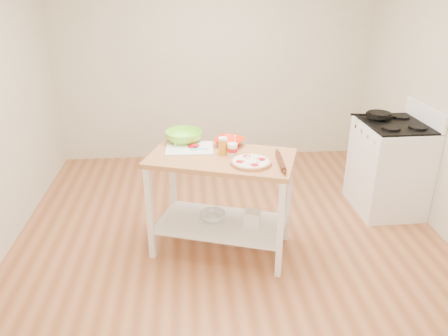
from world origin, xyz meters
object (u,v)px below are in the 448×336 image
orange_bowl (230,142)px  green_bowl (184,137)px  gas_stove (389,167)px  prep_island (221,183)px  yogurt_tub (232,149)px  pizza (251,162)px  knife (182,140)px  shelf_bin (252,218)px  rolling_pin (281,161)px  cutting_board (189,148)px  skillet (378,115)px  beer_pint (223,146)px  shelf_glass_bowl (213,216)px  spatula (199,149)px

orange_bowl → green_bowl: bearing=164.4°
gas_stove → green_bowl: 2.15m
prep_island → yogurt_tub: yogurt_tub is taller
pizza → knife: pizza is taller
gas_stove → shelf_bin: bearing=-157.4°
orange_bowl → rolling_pin: bearing=-50.8°
gas_stove → knife: size_ratio=4.25×
shelf_bin → knife: bearing=145.2°
rolling_pin → gas_stove: bearing=31.5°
gas_stove → cutting_board: 2.12m
skillet → beer_pint: bearing=-146.8°
shelf_bin → green_bowl: bearing=144.5°
gas_stove → cutting_board: size_ratio=2.71×
orange_bowl → skillet: bearing=18.6°
prep_island → shelf_glass_bowl: 0.37m
orange_bowl → shelf_bin: (0.18, -0.30, -0.60)m
pizza → spatula: pizza is taller
pizza → knife: 0.77m
skillet → green_bowl: 2.01m
orange_bowl → pizza: bearing=-73.3°
knife → yogurt_tub: yogurt_tub is taller
green_bowl → shelf_bin: (0.57, -0.41, -0.63)m
prep_island → gas_stove: gas_stove is taller
spatula → beer_pint: beer_pint is taller
gas_stove → green_bowl: size_ratio=3.40×
prep_island → beer_pint: size_ratio=9.17×
prep_island → beer_pint: bearing=66.7°
spatula → orange_bowl: orange_bowl is taller
skillet → pizza: skillet is taller
rolling_pin → knife: bearing=144.4°
cutting_board → shelf_bin: cutting_board is taller
gas_stove → skillet: (-0.12, 0.16, 0.50)m
orange_bowl → shelf_glass_bowl: bearing=-132.6°
gas_stove → shelf_glass_bowl: (-1.85, -0.54, -0.18)m
spatula → shelf_bin: (0.45, -0.19, -0.59)m
beer_pint → shelf_glass_bowl: 0.68m
pizza → beer_pint: beer_pint is taller
skillet → cutting_board: 2.01m
cutting_board → beer_pint: bearing=-25.9°
shelf_bin → skillet: bearing=30.8°
gas_stove → yogurt_tub: bearing=-161.5°
skillet → beer_pint: 1.80m
skillet → shelf_bin: 1.74m
green_bowl → cutting_board: bearing=-75.3°
skillet → orange_bowl: 1.65m
knife → shelf_glass_bowl: (0.25, -0.30, -0.62)m
rolling_pin → pizza: bearing=175.4°
prep_island → pizza: (0.22, -0.18, 0.27)m
skillet → shelf_glass_bowl: bearing=-148.6°
pizza → knife: size_ratio=1.26×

